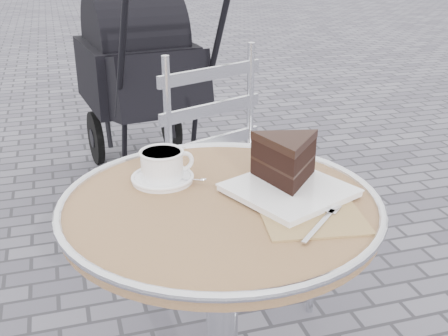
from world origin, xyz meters
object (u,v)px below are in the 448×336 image
object	(u,v)px
baby_stroller	(143,84)
cake_plate_set	(288,166)
cappuccino_set	(163,167)
cafe_table	(221,265)
bistro_chair	(225,155)

from	to	relation	value
baby_stroller	cake_plate_set	bearing A→B (deg)	-95.75
cappuccino_set	baby_stroller	bearing A→B (deg)	77.48
cafe_table	baby_stroller	size ratio (longest dim) A/B	0.64
cafe_table	cappuccino_set	bearing A→B (deg)	123.89
bistro_chair	baby_stroller	distance (m)	1.24
cappuccino_set	bistro_chair	xyz separation A→B (m)	(0.30, 0.50, -0.19)
bistro_chair	baby_stroller	xyz separation A→B (m)	(-0.09, 1.24, -0.05)
cake_plate_set	cafe_table	bearing A→B (deg)	162.65
cafe_table	cake_plate_set	size ratio (longest dim) A/B	1.90
bistro_chair	baby_stroller	world-z (taller)	baby_stroller
cake_plate_set	baby_stroller	world-z (taller)	baby_stroller
cappuccino_set	cake_plate_set	bearing A→B (deg)	-31.89
cafe_table	cappuccino_set	distance (m)	0.27
cake_plate_set	bistro_chair	size ratio (longest dim) A/B	0.42
bistro_chair	cafe_table	bearing A→B (deg)	-128.81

